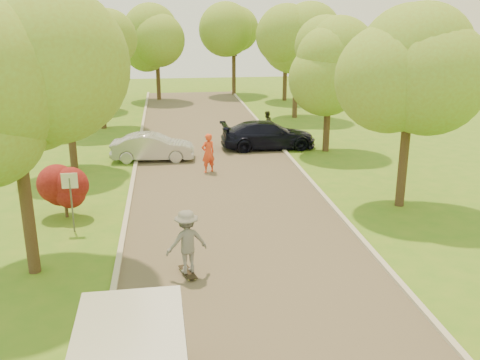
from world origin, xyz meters
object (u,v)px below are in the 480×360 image
street_sign (70,190)px  skateboarder (187,242)px  longboard (188,272)px  person_olive (267,124)px  silver_sedan (153,147)px  person_striped (208,153)px  dark_sedan (268,135)px

street_sign → skateboarder: street_sign is taller
longboard → person_olive: 18.91m
skateboarder → silver_sedan: bearing=-101.6°
person_striped → longboard: bearing=57.5°
dark_sedan → person_olive: size_ratio=3.38×
dark_sedan → longboard: 15.84m
skateboarder → person_olive: skateboarder is taller
silver_sedan → dark_sedan: (6.47, 1.72, 0.07)m
silver_sedan → dark_sedan: 6.70m
silver_sedan → dark_sedan: size_ratio=0.80×
silver_sedan → skateboarder: (1.23, -13.22, 0.38)m
skateboarder → person_striped: (1.47, 10.60, -0.13)m
person_striped → skateboarder: bearing=57.5°
longboard → person_striped: bearing=-114.8°
silver_sedan → person_striped: (2.70, -2.62, 0.26)m
longboard → dark_sedan: bearing=-126.3°
skateboarder → person_striped: skateboarder is taller
street_sign → longboard: 5.66m
silver_sedan → person_striped: bearing=-130.3°
silver_sedan → person_striped: person_striped is taller
longboard → person_striped: (1.47, 10.60, 0.86)m
longboard → street_sign: bearing=-62.1°
street_sign → silver_sedan: size_ratio=0.51×
silver_sedan → longboard: 13.29m
longboard → skateboarder: skateboarder is taller
silver_sedan → person_striped: 3.77m
silver_sedan → longboard: bearing=-170.8°
dark_sedan → person_olive: bearing=-10.0°
street_sign → person_olive: 17.09m
dark_sedan → longboard: dark_sedan is taller
dark_sedan → person_striped: size_ratio=2.79×
longboard → person_striped: person_striped is taller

